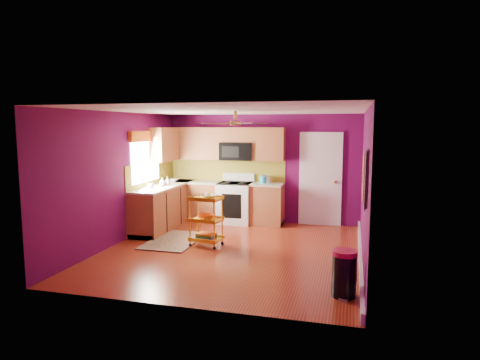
# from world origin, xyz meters

# --- Properties ---
(ground) EXTENTS (5.00, 5.00, 0.00)m
(ground) POSITION_xyz_m (0.00, 0.00, 0.00)
(ground) COLOR maroon
(ground) RESTS_ON ground
(room_envelope) EXTENTS (4.54, 5.04, 2.52)m
(room_envelope) POSITION_xyz_m (0.03, 0.00, 1.63)
(room_envelope) COLOR #570A46
(room_envelope) RESTS_ON ground
(lower_cabinets) EXTENTS (2.81, 2.31, 0.94)m
(lower_cabinets) POSITION_xyz_m (-1.35, 1.82, 0.43)
(lower_cabinets) COLOR brown
(lower_cabinets) RESTS_ON ground
(electric_range) EXTENTS (0.76, 0.66, 1.13)m
(electric_range) POSITION_xyz_m (-0.55, 2.17, 0.48)
(electric_range) COLOR white
(electric_range) RESTS_ON ground
(upper_cabinetry) EXTENTS (2.80, 2.30, 1.26)m
(upper_cabinetry) POSITION_xyz_m (-1.24, 2.17, 1.80)
(upper_cabinetry) COLOR brown
(upper_cabinetry) RESTS_ON ground
(left_window) EXTENTS (0.08, 1.35, 1.08)m
(left_window) POSITION_xyz_m (-2.22, 1.05, 1.74)
(left_window) COLOR white
(left_window) RESTS_ON ground
(panel_door) EXTENTS (0.95, 0.11, 2.15)m
(panel_door) POSITION_xyz_m (1.35, 2.47, 1.02)
(panel_door) COLOR white
(panel_door) RESTS_ON ground
(right_wall_art) EXTENTS (0.04, 2.74, 1.04)m
(right_wall_art) POSITION_xyz_m (2.23, -0.34, 1.44)
(right_wall_art) COLOR black
(right_wall_art) RESTS_ON ground
(ceiling_fan) EXTENTS (1.01, 1.01, 0.26)m
(ceiling_fan) POSITION_xyz_m (0.00, 0.20, 2.29)
(ceiling_fan) COLOR #BF8C3F
(ceiling_fan) RESTS_ON ground
(shag_rug) EXTENTS (0.93, 1.49, 0.02)m
(shag_rug) POSITION_xyz_m (-1.28, 0.32, 0.01)
(shag_rug) COLOR black
(shag_rug) RESTS_ON ground
(rolling_cart) EXTENTS (0.61, 0.48, 1.01)m
(rolling_cart) POSITION_xyz_m (-0.55, 0.17, 0.52)
(rolling_cart) COLOR gold
(rolling_cart) RESTS_ON ground
(trash_can) EXTENTS (0.41, 0.41, 0.62)m
(trash_can) POSITION_xyz_m (1.99, -1.63, 0.31)
(trash_can) COLOR black
(trash_can) RESTS_ON ground
(teal_kettle) EXTENTS (0.18, 0.18, 0.21)m
(teal_kettle) POSITION_xyz_m (0.09, 2.25, 1.02)
(teal_kettle) COLOR teal
(teal_kettle) RESTS_ON lower_cabinets
(toaster) EXTENTS (0.22, 0.15, 0.18)m
(toaster) POSITION_xyz_m (0.14, 2.27, 1.03)
(toaster) COLOR beige
(toaster) RESTS_ON lower_cabinets
(soap_bottle_a) EXTENTS (0.09, 0.09, 0.19)m
(soap_bottle_a) POSITION_xyz_m (-1.87, 1.36, 1.04)
(soap_bottle_a) COLOR #EA3F72
(soap_bottle_a) RESTS_ON lower_cabinets
(soap_bottle_b) EXTENTS (0.14, 0.14, 0.18)m
(soap_bottle_b) POSITION_xyz_m (-1.94, 1.24, 1.03)
(soap_bottle_b) COLOR white
(soap_bottle_b) RESTS_ON lower_cabinets
(counter_dish) EXTENTS (0.24, 0.24, 0.06)m
(counter_dish) POSITION_xyz_m (-2.00, 1.97, 0.97)
(counter_dish) COLOR white
(counter_dish) RESTS_ON lower_cabinets
(counter_cup) EXTENTS (0.13, 0.13, 0.10)m
(counter_cup) POSITION_xyz_m (-2.02, 0.85, 0.99)
(counter_cup) COLOR white
(counter_cup) RESTS_ON lower_cabinets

